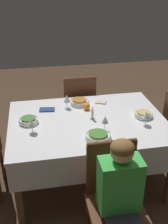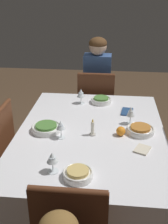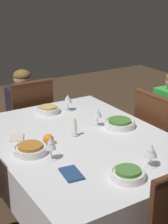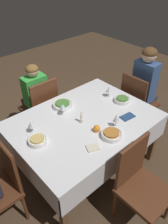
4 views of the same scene
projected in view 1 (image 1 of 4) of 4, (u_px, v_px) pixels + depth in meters
The scene contains 17 objects.
ground_plane at pixel (87, 178), 3.09m from camera, with size 8.00×8.00×0.00m, color #4C3826.
dining_table at pixel (88, 127), 2.80m from camera, with size 1.54×1.14×0.73m.
chair_north at pixel (114, 195), 2.17m from camera, with size 0.42×0.43×0.92m.
chair_south at pixel (79, 105), 3.58m from camera, with size 0.42×0.43×0.92m.
person_child_green at pixel (121, 203), 1.98m from camera, with size 0.30×0.33×1.07m.
bowl_east at pixel (29, 120), 2.70m from camera, with size 0.19×0.19×0.06m.
wine_glass_east at pixel (32, 123), 2.51m from camera, with size 0.07×0.07×0.14m.
bowl_north at pixel (98, 136), 2.45m from camera, with size 0.23×0.23×0.06m.
wine_glass_north at pixel (105, 120), 2.55m from camera, with size 0.07×0.07×0.14m.
bowl_west at pixel (143, 114), 2.81m from camera, with size 0.18×0.18×0.06m.
wine_glass_west at pixel (146, 116), 2.63m from camera, with size 0.07×0.07×0.14m.
bowl_south at pixel (79, 102), 3.07m from camera, with size 0.21×0.21×0.06m.
wine_glass_south at pixel (67, 99), 2.95m from camera, with size 0.07×0.07×0.15m.
candle_centerpiece at pixel (92, 114), 2.76m from camera, with size 0.05×0.05×0.13m.
orange_fruit at pixel (87, 107), 2.95m from camera, with size 0.07×0.07×0.07m, color orange.
napkin_red_folded at pixel (47, 110), 2.95m from camera, with size 0.17×0.12×0.01m.
napkin_spare_side at pixel (101, 102), 3.12m from camera, with size 0.15×0.13×0.01m.
Camera 1 is at (0.48, 2.37, 2.07)m, focal length 45.00 mm.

